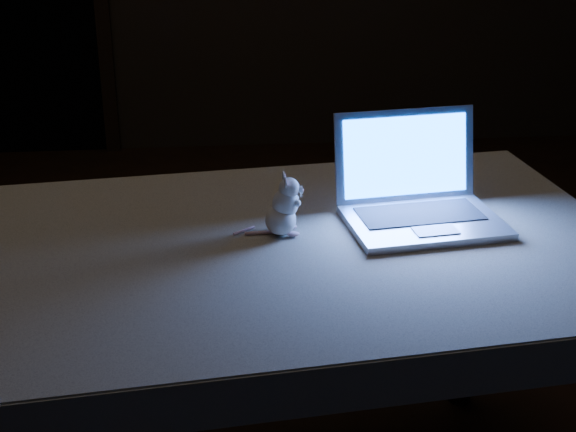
{
  "coord_description": "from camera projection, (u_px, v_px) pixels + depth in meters",
  "views": [
    {
      "loc": [
        -0.01,
        -2.3,
        1.58
      ],
      "look_at": [
        0.15,
        -0.59,
        0.84
      ],
      "focal_mm": 52.0,
      "sensor_mm": 36.0,
      "label": 1
    }
  ],
  "objects": [
    {
      "name": "floor",
      "position": [
        227.0,
        385.0,
        2.73
      ],
      "size": [
        5.0,
        5.0,
        0.0
      ],
      "primitive_type": "plane",
      "color": "black",
      "rests_on": "ground"
    },
    {
      "name": "laptop",
      "position": [
        427.0,
        178.0,
        1.95
      ],
      "size": [
        0.4,
        0.36,
        0.25
      ],
      "primitive_type": null,
      "rotation": [
        0.0,
        0.0,
        0.13
      ],
      "color": "#B3B4B8",
      "rests_on": "tablecloth"
    },
    {
      "name": "table",
      "position": [
        295.0,
        384.0,
        2.07
      ],
      "size": [
        1.52,
        1.07,
        0.77
      ],
      "primitive_type": null,
      "rotation": [
        0.0,
        0.0,
        0.11
      ],
      "color": "black",
      "rests_on": "floor"
    },
    {
      "name": "plush_mouse",
      "position": [
        281.0,
        205.0,
        1.92
      ],
      "size": [
        0.11,
        0.11,
        0.15
      ],
      "primitive_type": null,
      "rotation": [
        0.0,
        0.0,
        -0.07
      ],
      "color": "white",
      "rests_on": "tablecloth"
    },
    {
      "name": "tablecloth",
      "position": [
        292.0,
        252.0,
        1.98
      ],
      "size": [
        1.66,
        1.23,
        0.1
      ],
      "primitive_type": null,
      "rotation": [
        0.0,
        0.0,
        0.14
      ],
      "color": "#B8B098",
      "rests_on": "table"
    }
  ]
}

